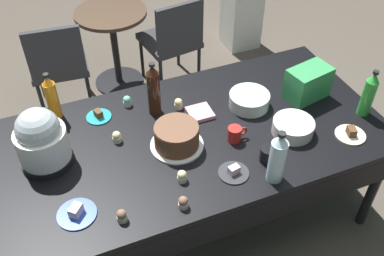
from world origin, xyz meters
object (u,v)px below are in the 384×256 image
(dessert_plate_cobalt, at_px, (77,213))
(glass_salad_bowl, at_px, (249,100))
(coffee_mug_black, at_px, (268,154))
(maroon_chair_left, at_px, (58,62))
(round_cafe_table, at_px, (113,35))
(soda_bottle_lime_soda, at_px, (369,94))
(cupcake_mint, at_px, (117,137))
(frosted_layer_cake, at_px, (177,137))
(cupcake_berry, at_px, (122,216))
(maroon_chair_right, at_px, (173,38))
(cupcake_rose, at_px, (178,104))
(cupcake_vanilla, at_px, (182,176))
(soda_bottle_cola, at_px, (154,90))
(slow_cooker, at_px, (41,140))
(soda_bottle_water, at_px, (278,158))
(dessert_plate_teal, at_px, (99,116))
(soda_bottle_orange_juice, at_px, (52,97))
(coffee_mug_red, at_px, (235,134))
(dessert_plate_charcoal, at_px, (234,172))
(cupcake_cocoa, at_px, (127,101))
(ceramic_snack_bowl, at_px, (293,127))
(cupcake_lemon, at_px, (183,203))
(potluck_table, at_px, (192,142))
(soda_carton, at_px, (308,83))
(dessert_plate_cream, at_px, (351,134))

(dessert_plate_cobalt, bearing_deg, glass_salad_bowl, 20.05)
(coffee_mug_black, distance_m, maroon_chair_left, 1.98)
(glass_salad_bowl, bearing_deg, round_cafe_table, 106.80)
(dessert_plate_cobalt, height_order, soda_bottle_lime_soda, soda_bottle_lime_soda)
(cupcake_mint, bearing_deg, coffee_mug_black, -32.38)
(frosted_layer_cake, distance_m, soda_bottle_lime_soda, 1.13)
(cupcake_berry, bearing_deg, maroon_chair_right, 63.12)
(cupcake_mint, xyz_separation_m, cupcake_rose, (0.42, 0.14, 0.00))
(cupcake_rose, relative_size, round_cafe_table, 0.09)
(dessert_plate_cobalt, height_order, cupcake_vanilla, cupcake_vanilla)
(glass_salad_bowl, height_order, maroon_chair_left, maroon_chair_left)
(cupcake_vanilla, relative_size, soda_bottle_cola, 0.19)
(cupcake_berry, bearing_deg, soda_bottle_cola, 60.02)
(slow_cooker, height_order, soda_bottle_water, slow_cooker)
(dessert_plate_teal, distance_m, maroon_chair_right, 1.41)
(slow_cooker, xyz_separation_m, cupcake_mint, (0.38, 0.01, -0.13))
(soda_bottle_orange_juice, xyz_separation_m, soda_bottle_lime_soda, (1.69, -0.66, 0.00))
(slow_cooker, relative_size, cupcake_mint, 5.09)
(coffee_mug_red, bearing_deg, dessert_plate_cobalt, -169.14)
(maroon_chair_left, bearing_deg, dessert_plate_charcoal, -70.04)
(cupcake_cocoa, xyz_separation_m, soda_bottle_cola, (0.13, -0.12, 0.13))
(cupcake_cocoa, relative_size, soda_bottle_water, 0.21)
(ceramic_snack_bowl, height_order, cupcake_cocoa, ceramic_snack_bowl)
(soda_bottle_water, bearing_deg, slow_cooker, 152.18)
(maroon_chair_left, height_order, maroon_chair_right, same)
(glass_salad_bowl, relative_size, cupcake_lemon, 3.60)
(dessert_plate_cobalt, relative_size, maroon_chair_right, 0.22)
(maroon_chair_left, xyz_separation_m, maroon_chair_right, (0.97, 0.00, 0.00))
(cupcake_mint, distance_m, maroon_chair_right, 1.57)
(potluck_table, distance_m, cupcake_vanilla, 0.36)
(cupcake_cocoa, distance_m, coffee_mug_red, 0.70)
(frosted_layer_cake, relative_size, ceramic_snack_bowl, 1.26)
(soda_carton, bearing_deg, cupcake_vanilla, -171.11)
(slow_cooker, distance_m, ceramic_snack_bowl, 1.35)
(dessert_plate_teal, bearing_deg, round_cafe_table, 72.92)
(coffee_mug_red, bearing_deg, slow_cooker, 167.21)
(round_cafe_table, bearing_deg, dessert_plate_cream, -66.39)
(glass_salad_bowl, bearing_deg, cupcake_lemon, -139.12)
(dessert_plate_cobalt, relative_size, cupcake_vanilla, 2.80)
(dessert_plate_cobalt, distance_m, cupcake_rose, 0.91)
(coffee_mug_red, bearing_deg, cupcake_cocoa, 132.06)
(frosted_layer_cake, xyz_separation_m, dessert_plate_charcoal, (0.20, -0.30, -0.06))
(maroon_chair_left, bearing_deg, round_cafe_table, 23.91)
(round_cafe_table, bearing_deg, ceramic_snack_bowl, -72.52)
(ceramic_snack_bowl, bearing_deg, cupcake_berry, -168.36)
(slow_cooker, relative_size, glass_salad_bowl, 1.42)
(cupcake_mint, height_order, coffee_mug_black, coffee_mug_black)
(cupcake_cocoa, bearing_deg, soda_carton, -17.58)
(soda_bottle_water, distance_m, coffee_mug_red, 0.35)
(maroon_chair_right, bearing_deg, dessert_plate_charcoal, -100.33)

